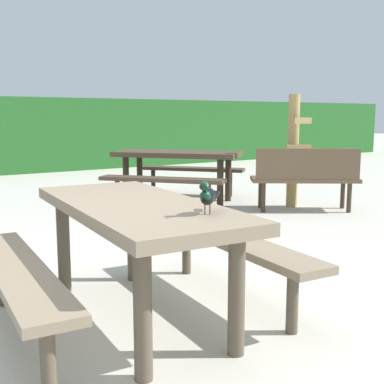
% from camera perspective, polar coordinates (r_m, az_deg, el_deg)
% --- Properties ---
extents(ground_plane, '(60.00, 60.00, 0.00)m').
position_cam_1_polar(ground_plane, '(3.11, -12.76, -15.37)').
color(ground_plane, beige).
extents(picnic_table_foreground, '(1.81, 1.86, 0.74)m').
position_cam_1_polar(picnic_table_foreground, '(3.08, -6.39, -4.48)').
color(picnic_table_foreground, '#84725B').
rests_on(picnic_table_foreground, ground).
extents(bird_grackle, '(0.25, 0.19, 0.18)m').
position_cam_1_polar(bird_grackle, '(2.62, 1.75, -0.38)').
color(bird_grackle, black).
rests_on(bird_grackle, picnic_table_foreground).
extents(picnic_table_mid_left, '(2.39, 2.39, 0.74)m').
position_cam_1_polar(picnic_table_mid_left, '(7.31, -1.67, 3.20)').
color(picnic_table_mid_left, '#473828').
rests_on(picnic_table_mid_left, ground).
extents(stalk_post_right_side, '(0.37, 0.36, 1.54)m').
position_cam_1_polar(stalk_post_right_side, '(7.02, 11.46, 4.65)').
color(stalk_post_right_side, tan).
rests_on(stalk_post_right_side, ground).
extents(park_bench_side, '(1.40, 1.17, 0.84)m').
position_cam_1_polar(park_bench_side, '(6.74, 12.83, 1.95)').
color(park_bench_side, brown).
rests_on(park_bench_side, ground).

